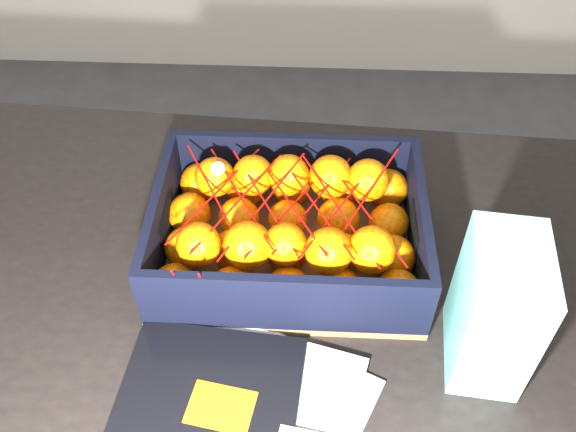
{
  "coord_description": "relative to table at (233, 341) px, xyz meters",
  "views": [
    {
      "loc": [
        0.07,
        -0.47,
        1.44
      ],
      "look_at": [
        0.05,
        0.08,
        0.86
      ],
      "focal_mm": 38.99,
      "sensor_mm": 36.0,
      "label": 1
    }
  ],
  "objects": [
    {
      "name": "produce_crate",
      "position": [
        0.08,
        0.09,
        0.13
      ],
      "size": [
        0.37,
        0.27,
        0.11
      ],
      "color": "brown",
      "rests_on": "table"
    },
    {
      "name": "table",
      "position": [
        0.0,
        0.0,
        0.0
      ],
      "size": [
        1.24,
        0.87,
        0.75
      ],
      "color": "black",
      "rests_on": "ground"
    },
    {
      "name": "retail_carton",
      "position": [
        0.32,
        -0.06,
        0.19
      ],
      "size": [
        0.1,
        0.13,
        0.19
      ],
      "primitive_type": "cube",
      "rotation": [
        0.0,
        0.0,
        -0.11
      ],
      "color": "white",
      "rests_on": "table"
    },
    {
      "name": "clementine_heap",
      "position": [
        0.08,
        0.09,
        0.16
      ],
      "size": [
        0.35,
        0.26,
        0.11
      ],
      "color": "orange",
      "rests_on": "produce_crate"
    },
    {
      "name": "mesh_net",
      "position": [
        0.07,
        0.08,
        0.2
      ],
      "size": [
        0.3,
        0.24,
        0.09
      ],
      "color": "#B60B06",
      "rests_on": "clementine_heap"
    }
  ]
}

